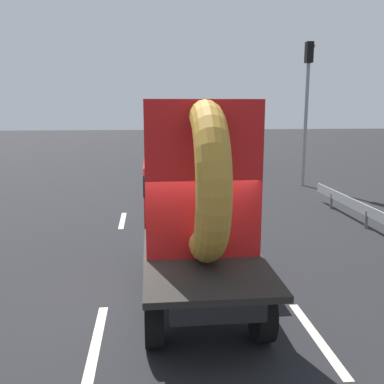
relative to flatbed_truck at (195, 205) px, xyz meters
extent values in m
plane|color=black|center=(-0.36, -0.77, -1.76)|extent=(120.00, 120.00, 0.00)
cylinder|color=black|center=(-0.85, 1.25, -1.26)|extent=(0.28, 0.99, 0.99)
cylinder|color=black|center=(0.85, 1.25, -1.26)|extent=(0.28, 0.99, 0.99)
cylinder|color=black|center=(-0.85, -2.04, -1.26)|extent=(0.28, 0.99, 0.99)
cylinder|color=black|center=(0.85, -2.04, -1.26)|extent=(0.28, 0.99, 0.99)
cube|color=black|center=(0.00, -0.48, -0.79)|extent=(1.30, 5.19, 0.25)
cube|color=maroon|center=(0.00, 1.25, 0.01)|extent=(2.00, 1.72, 1.35)
cube|color=black|center=(0.00, 1.20, 0.31)|extent=(2.02, 1.64, 0.44)
cube|color=black|center=(0.00, -1.35, -0.61)|extent=(2.00, 3.47, 0.10)
cube|color=black|center=(0.00, 0.34, -0.01)|extent=(1.80, 0.08, 1.10)
torus|color=#B7842D|center=(0.00, -1.50, 0.73)|extent=(0.52, 2.59, 2.59)
cube|color=red|center=(0.00, -1.50, 0.73)|extent=(1.90, 0.03, 2.59)
cylinder|color=black|center=(2.81, 17.11, -1.46)|extent=(0.20, 0.60, 0.60)
cylinder|color=black|center=(4.26, 17.11, -1.46)|extent=(0.20, 0.60, 0.60)
cylinder|color=black|center=(2.81, 14.61, -1.46)|extent=(0.20, 0.60, 0.60)
cylinder|color=black|center=(4.26, 14.61, -1.46)|extent=(0.20, 0.60, 0.60)
cube|color=silver|center=(3.54, 15.86, -1.20)|extent=(1.67, 3.91, 0.51)
cube|color=black|center=(3.54, 15.77, -0.72)|extent=(1.51, 2.19, 0.47)
cylinder|color=gray|center=(6.28, 11.17, 1.01)|extent=(0.16, 0.16, 5.54)
cube|color=black|center=(6.28, 11.17, 4.23)|extent=(0.30, 0.36, 0.90)
sphere|color=yellow|center=(6.45, 11.17, 4.51)|extent=(0.20, 0.20, 0.20)
cylinder|color=slate|center=(5.69, 3.94, -1.48)|extent=(0.10, 0.10, 0.55)
cylinder|color=slate|center=(5.69, 6.53, -1.48)|extent=(0.10, 0.10, 0.55)
cube|color=beige|center=(-1.77, -2.04, -1.75)|extent=(0.16, 2.70, 0.01)
cube|color=beige|center=(-1.77, 5.57, -1.75)|extent=(0.16, 2.02, 0.01)
cube|color=beige|center=(1.77, -2.09, -1.75)|extent=(0.16, 2.34, 0.01)
cube|color=beige|center=(1.77, 5.20, -1.75)|extent=(0.16, 2.70, 0.01)
camera|label=1|loc=(-0.88, -8.30, 1.93)|focal=40.71mm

